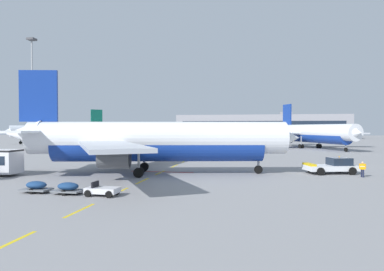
{
  "coord_description": "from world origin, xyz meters",
  "views": [
    {
      "loc": [
        29.54,
        -19.34,
        5.52
      ],
      "look_at": [
        21.02,
        26.24,
        4.44
      ],
      "focal_mm": 32.28,
      "sensor_mm": 36.0,
      "label": 1
    }
  ],
  "objects_px": {
    "airliner_foreground": "(154,141)",
    "airliner_far_center": "(313,133)",
    "pushback_tug": "(332,166)",
    "airliner_mid_left": "(60,132)",
    "ground_crew_worker": "(363,168)",
    "apron_light_mast_near": "(32,81)",
    "baggage_train": "(68,188)"
  },
  "relations": [
    {
      "from": "airliner_mid_left",
      "to": "pushback_tug",
      "type": "bearing_deg",
      "value": -41.07
    },
    {
      "from": "airliner_foreground",
      "to": "airliner_far_center",
      "type": "height_order",
      "value": "airliner_far_center"
    },
    {
      "from": "airliner_mid_left",
      "to": "ground_crew_worker",
      "type": "xyz_separation_m",
      "value": [
        80.01,
        -70.2,
        -2.97
      ]
    },
    {
      "from": "airliner_far_center",
      "to": "baggage_train",
      "type": "bearing_deg",
      "value": -113.59
    },
    {
      "from": "apron_light_mast_near",
      "to": "pushback_tug",
      "type": "bearing_deg",
      "value": -27.17
    },
    {
      "from": "pushback_tug",
      "to": "airliner_far_center",
      "type": "distance_m",
      "value": 51.45
    },
    {
      "from": "baggage_train",
      "to": "pushback_tug",
      "type": "bearing_deg",
      "value": 35.96
    },
    {
      "from": "airliner_far_center",
      "to": "baggage_train",
      "type": "distance_m",
      "value": 74.98
    },
    {
      "from": "airliner_foreground",
      "to": "apron_light_mast_near",
      "type": "relative_size",
      "value": 1.27
    },
    {
      "from": "airliner_foreground",
      "to": "airliner_far_center",
      "type": "bearing_deg",
      "value": 64.33
    },
    {
      "from": "airliner_mid_left",
      "to": "airliner_foreground",
      "type": "bearing_deg",
      "value": -51.87
    },
    {
      "from": "baggage_train",
      "to": "airliner_foreground",
      "type": "bearing_deg",
      "value": 75.86
    },
    {
      "from": "pushback_tug",
      "to": "airliner_foreground",
      "type": "bearing_deg",
      "value": -168.0
    },
    {
      "from": "airliner_mid_left",
      "to": "ground_crew_worker",
      "type": "distance_m",
      "value": 106.48
    },
    {
      "from": "airliner_foreground",
      "to": "ground_crew_worker",
      "type": "distance_m",
      "value": 23.79
    },
    {
      "from": "baggage_train",
      "to": "apron_light_mast_near",
      "type": "bearing_deg",
      "value": 127.81
    },
    {
      "from": "airliner_foreground",
      "to": "airliner_far_center",
      "type": "relative_size",
      "value": 1.01
    },
    {
      "from": "airliner_foreground",
      "to": "ground_crew_worker",
      "type": "xyz_separation_m",
      "value": [
        23.54,
        1.72,
        -2.95
      ]
    },
    {
      "from": "pushback_tug",
      "to": "ground_crew_worker",
      "type": "xyz_separation_m",
      "value": [
        2.59,
        -2.73,
        0.1
      ]
    },
    {
      "from": "pushback_tug",
      "to": "airliner_mid_left",
      "type": "bearing_deg",
      "value": 138.93
    },
    {
      "from": "airliner_foreground",
      "to": "pushback_tug",
      "type": "distance_m",
      "value": 21.64
    },
    {
      "from": "airliner_foreground",
      "to": "baggage_train",
      "type": "height_order",
      "value": "airliner_foreground"
    },
    {
      "from": "pushback_tug",
      "to": "apron_light_mast_near",
      "type": "xyz_separation_m",
      "value": [
        -63.01,
        32.34,
        15.9
      ]
    },
    {
      "from": "pushback_tug",
      "to": "baggage_train",
      "type": "height_order",
      "value": "pushback_tug"
    },
    {
      "from": "pushback_tug",
      "to": "baggage_train",
      "type": "bearing_deg",
      "value": -144.04
    },
    {
      "from": "airliner_far_center",
      "to": "ground_crew_worker",
      "type": "bearing_deg",
      "value": -93.33
    },
    {
      "from": "airliner_foreground",
      "to": "baggage_train",
      "type": "bearing_deg",
      "value": -104.14
    },
    {
      "from": "airliner_foreground",
      "to": "airliner_mid_left",
      "type": "distance_m",
      "value": 91.44
    },
    {
      "from": "baggage_train",
      "to": "apron_light_mast_near",
      "type": "relative_size",
      "value": 0.32
    },
    {
      "from": "airliner_mid_left",
      "to": "airliner_far_center",
      "type": "xyz_separation_m",
      "value": [
        83.13,
        -16.43,
        0.07
      ]
    },
    {
      "from": "airliner_foreground",
      "to": "airliner_far_center",
      "type": "distance_m",
      "value": 61.56
    },
    {
      "from": "baggage_train",
      "to": "apron_light_mast_near",
      "type": "xyz_separation_m",
      "value": [
        -38.75,
        49.94,
        16.27
      ]
    }
  ]
}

